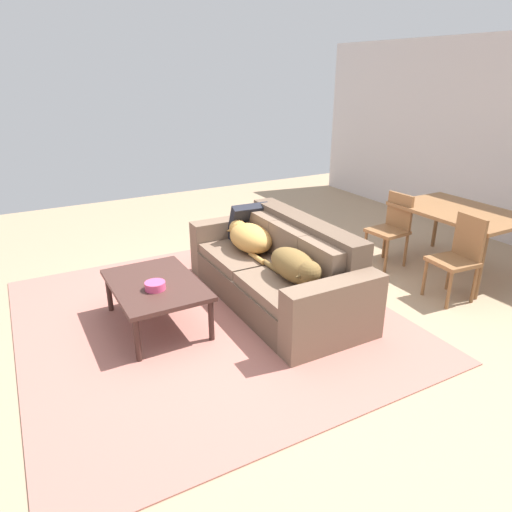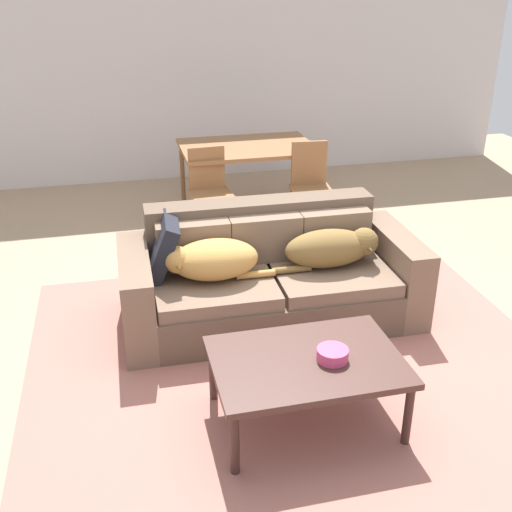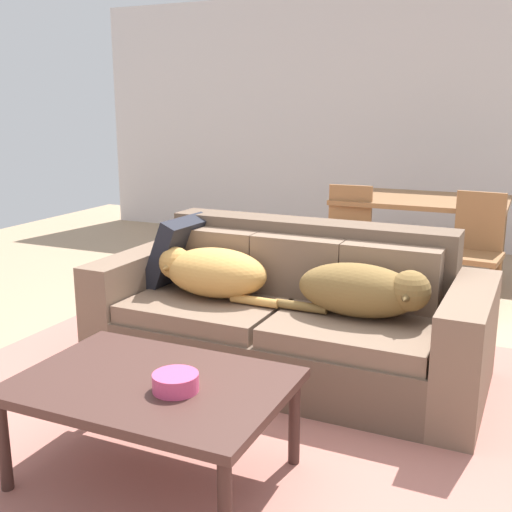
{
  "view_description": "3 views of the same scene",
  "coord_description": "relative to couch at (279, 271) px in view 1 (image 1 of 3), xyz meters",
  "views": [
    {
      "loc": [
        3.5,
        -2.02,
        2.23
      ],
      "look_at": [
        -0.07,
        -0.01,
        0.58
      ],
      "focal_mm": 32.33,
      "sensor_mm": 36.0,
      "label": 1
    },
    {
      "loc": [
        -1.23,
        -3.8,
        2.48
      ],
      "look_at": [
        -0.3,
        0.08,
        0.62
      ],
      "focal_mm": 43.95,
      "sensor_mm": 36.0,
      "label": 2
    },
    {
      "loc": [
        1.09,
        -2.92,
        1.52
      ],
      "look_at": [
        -0.39,
        0.37,
        0.65
      ],
      "focal_mm": 43.88,
      "sensor_mm": 36.0,
      "label": 3
    }
  ],
  "objects": [
    {
      "name": "area_rug",
      "position": [
        -0.0,
        -0.81,
        -0.31
      ],
      "size": [
        3.61,
        3.41,
        0.01
      ],
      "primitive_type": "cube",
      "rotation": [
        0.0,
        0.0,
        -0.02
      ],
      "color": "#B16D60",
      "rests_on": "ground"
    },
    {
      "name": "dining_chair_near_left",
      "position": [
        -0.16,
        1.7,
        0.17
      ],
      "size": [
        0.42,
        0.42,
        0.87
      ],
      "rotation": [
        0.0,
        0.0,
        0.06
      ],
      "color": "#906039",
      "rests_on": "ground"
    },
    {
      "name": "dog_on_right_cushion",
      "position": [
        0.46,
        -0.11,
        0.25
      ],
      "size": [
        0.82,
        0.34,
        0.28
      ],
      "rotation": [
        0.0,
        0.0,
        -0.02
      ],
      "color": "brown",
      "rests_on": "couch"
    },
    {
      "name": "ground_plane",
      "position": [
        0.14,
        -0.3,
        -0.32
      ],
      "size": [
        10.0,
        10.0,
        0.0
      ],
      "primitive_type": "plane",
      "color": "tan"
    },
    {
      "name": "throw_pillow_by_left_arm",
      "position": [
        -0.78,
        0.07,
        0.3
      ],
      "size": [
        0.3,
        0.46,
        0.45
      ],
      "primitive_type": "cube",
      "rotation": [
        0.0,
        0.39,
        -0.07
      ],
      "color": "black",
      "rests_on": "couch"
    },
    {
      "name": "coffee_table",
      "position": [
        -0.11,
        -1.27,
        0.08
      ],
      "size": [
        1.09,
        0.75,
        0.44
      ],
      "color": "#472C25",
      "rests_on": "ground"
    },
    {
      "name": "dining_chair_near_right",
      "position": [
        0.86,
        1.62,
        0.17
      ],
      "size": [
        0.44,
        0.44,
        0.89
      ],
      "rotation": [
        0.0,
        0.0,
        -0.09
      ],
      "color": "#906039",
      "rests_on": "ground"
    },
    {
      "name": "dining_table",
      "position": [
        0.35,
        2.24,
        0.36
      ],
      "size": [
        1.41,
        0.96,
        0.74
      ],
      "color": "#906039",
      "rests_on": "ground"
    },
    {
      "name": "bowl_on_coffee_table",
      "position": [
        0.03,
        -1.31,
        0.16
      ],
      "size": [
        0.18,
        0.18,
        0.07
      ],
      "primitive_type": "cylinder",
      "color": "#EA4C7F",
      "rests_on": "coffee_table"
    },
    {
      "name": "dog_on_left_cushion",
      "position": [
        -0.45,
        -0.1,
        0.25
      ],
      "size": [
        0.79,
        0.4,
        0.28
      ],
      "rotation": [
        0.0,
        0.0,
        -0.02
      ],
      "color": "#CE9349",
      "rests_on": "couch"
    },
    {
      "name": "couch",
      "position": [
        0.0,
        0.0,
        0.0
      ],
      "size": [
        2.22,
        1.0,
        0.84
      ],
      "rotation": [
        0.0,
        0.0,
        -0.02
      ],
      "color": "brown",
      "rests_on": "ground"
    }
  ]
}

